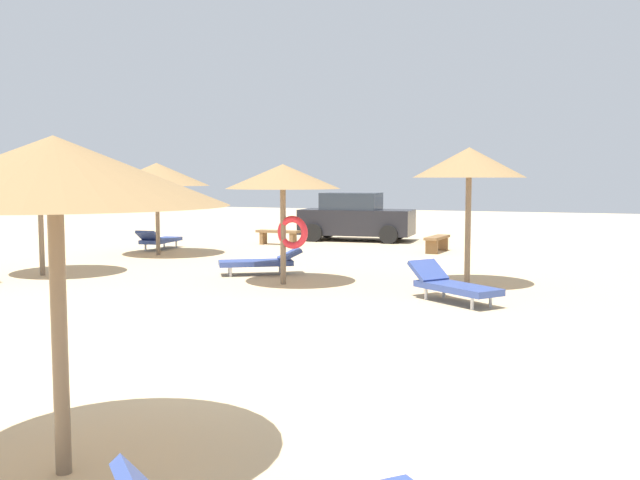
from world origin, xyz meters
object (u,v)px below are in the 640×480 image
object	(u,v)px
lounger_5	(159,240)
parasol_5	(157,175)
parasol_4	(39,161)
bench_1	(437,241)
parasol_2	(54,172)
lounger_3	(452,285)
lounger_0	(262,262)
parasol_3	(469,163)
parked_car	(356,218)
parasol_0	(283,178)
bench_0	(278,235)

from	to	relation	value
lounger_5	parasol_5	bearing A→B (deg)	-56.67
parasol_4	bench_1	distance (m)	11.45
parasol_2	lounger_3	xyz separation A→B (m)	(1.35, 8.51, -1.98)
parasol_2	lounger_0	distance (m)	11.26
parasol_3	lounger_5	world-z (taller)	parasol_3
lounger_5	parked_car	distance (m)	7.14
parasol_2	lounger_5	distance (m)	17.23
parasol_5	lounger_3	size ratio (longest dim) A/B	1.59
parasol_3	parasol_5	xyz separation A→B (m)	(-9.46, 2.70, -0.21)
lounger_3	parasol_5	bearing A→B (deg)	153.76
parasol_5	lounger_3	xyz separation A→B (m)	(9.52, -4.69, -2.04)
parasol_4	lounger_5	bearing A→B (deg)	98.29
parasol_4	lounger_0	distance (m)	5.59
parasol_3	bench_1	size ratio (longest dim) A/B	1.89
parasol_0	parasol_3	distance (m)	3.87
parasol_2	parasol_4	bearing A→B (deg)	133.65
parasol_5	parasol_2	bearing A→B (deg)	-58.25
parasol_0	parasol_4	size ratio (longest dim) A/B	0.85
parasol_3	bench_1	xyz separation A→B (m)	(-2.00, 6.45, -2.21)
lounger_3	bench_1	xyz separation A→B (m)	(-2.07, 8.44, 0.03)
parasol_5	parked_car	bearing A→B (deg)	59.67
parked_car	bench_0	bearing A→B (deg)	-127.88
lounger_3	parked_car	world-z (taller)	parked_car
parasol_3	bench_0	distance (m)	10.40
lounger_5	bench_0	world-z (taller)	lounger_5
bench_1	lounger_0	bearing A→B (deg)	-113.26
bench_0	parasol_5	bearing A→B (deg)	-115.16
parasol_2	lounger_0	bearing A→B (deg)	108.30
parasol_4	bench_0	bearing A→B (deg)	77.47
parasol_0	parasol_2	xyz separation A→B (m)	(2.40, -9.37, 0.05)
lounger_0	bench_1	world-z (taller)	lounger_0
lounger_5	parked_car	xyz separation A→B (m)	(4.75, 5.30, 0.51)
parasol_0	parasol_5	distance (m)	6.93
lounger_5	lounger_0	bearing A→B (deg)	-35.78
lounger_5	bench_1	xyz separation A→B (m)	(8.33, 2.43, 0.03)
parasol_3	parasol_4	xyz separation A→B (m)	(-9.46, -1.94, 0.08)
lounger_0	lounger_3	size ratio (longest dim) A/B	1.03
bench_0	parasol_0	bearing A→B (deg)	-64.42
parasol_0	parasol_2	distance (m)	9.67
parked_car	parasol_3	bearing A→B (deg)	-59.11
lounger_5	bench_0	size ratio (longest dim) A/B	1.30
parasol_0	bench_1	bearing A→B (deg)	77.46
parasol_2	parasol_3	bearing A→B (deg)	83.03
parasol_5	bench_0	bearing A→B (deg)	64.84
lounger_3	parasol_2	bearing A→B (deg)	-99.03
parasol_0	lounger_5	size ratio (longest dim) A/B	1.30
bench_0	parasol_4	bearing A→B (deg)	-102.53
parasol_4	parked_car	xyz separation A→B (m)	(3.88, 11.26, -1.81)
parasol_3	lounger_5	size ratio (longest dim) A/B	1.47
lounger_5	parasol_4	bearing A→B (deg)	-81.71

